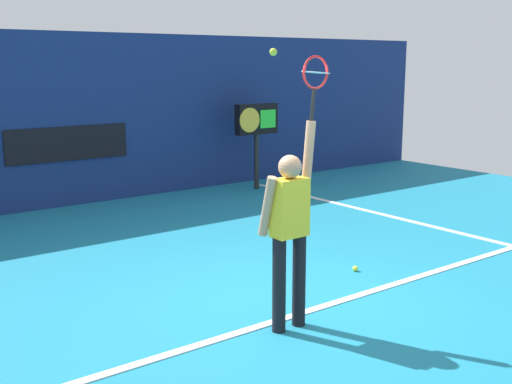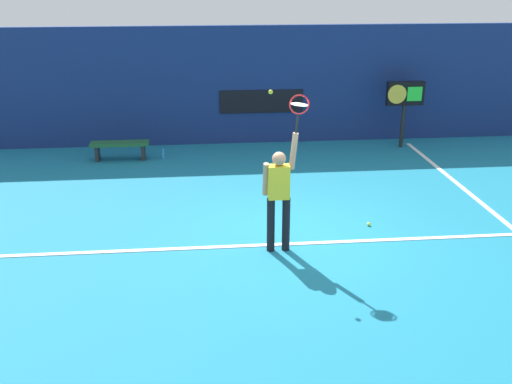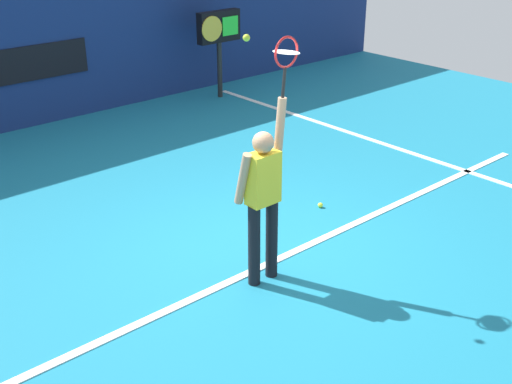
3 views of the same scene
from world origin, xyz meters
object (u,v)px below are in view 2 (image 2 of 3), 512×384
(tennis_player, at_px, (279,193))
(tennis_ball, at_px, (271,92))
(tennis_racket, at_px, (299,107))
(spare_ball, at_px, (369,224))
(court_bench, at_px, (120,146))
(scoreboard_clock, at_px, (405,96))
(water_bottle, at_px, (163,154))

(tennis_player, xyz_separation_m, tennis_ball, (-0.13, 0.09, 1.60))
(tennis_racket, distance_m, spare_ball, 2.90)
(tennis_racket, relative_size, court_bench, 0.44)
(tennis_ball, relative_size, spare_ball, 1.00)
(scoreboard_clock, bearing_deg, tennis_ball, -126.32)
(tennis_ball, xyz_separation_m, scoreboard_clock, (4.14, 5.63, -1.28))
(tennis_racket, bearing_deg, scoreboard_clock, 57.02)
(tennis_player, xyz_separation_m, water_bottle, (-2.14, 5.28, -0.89))
(tennis_racket, height_order, water_bottle, tennis_racket)
(tennis_racket, height_order, tennis_ball, tennis_ball)
(tennis_player, distance_m, court_bench, 6.20)
(water_bottle, bearing_deg, scoreboard_clock, 4.03)
(tennis_ball, xyz_separation_m, court_bench, (-3.04, 5.19, -2.27))
(tennis_ball, relative_size, scoreboard_clock, 0.04)
(tennis_racket, relative_size, water_bottle, 2.57)
(tennis_racket, bearing_deg, tennis_ball, 167.72)
(court_bench, relative_size, spare_ball, 20.59)
(tennis_racket, xyz_separation_m, court_bench, (-3.47, 5.29, -2.06))
(tennis_player, relative_size, water_bottle, 8.30)
(tennis_racket, height_order, court_bench, tennis_racket)
(scoreboard_clock, height_order, court_bench, scoreboard_clock)
(spare_ball, bearing_deg, tennis_player, -155.43)
(water_bottle, relative_size, spare_ball, 3.53)
(scoreboard_clock, relative_size, spare_ball, 25.20)
(water_bottle, bearing_deg, court_bench, 180.00)
(tennis_racket, relative_size, scoreboard_clock, 0.36)
(tennis_racket, bearing_deg, spare_ball, 28.82)
(tennis_player, bearing_deg, tennis_ball, 146.60)
(tennis_ball, relative_size, water_bottle, 0.28)
(scoreboard_clock, distance_m, spare_ball, 5.55)
(scoreboard_clock, height_order, water_bottle, scoreboard_clock)
(court_bench, bearing_deg, spare_ball, -42.17)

